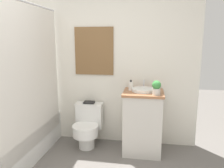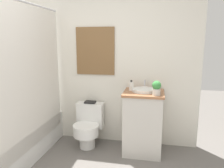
{
  "view_description": "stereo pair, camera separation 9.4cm",
  "coord_description": "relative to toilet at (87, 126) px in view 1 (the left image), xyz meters",
  "views": [
    {
      "loc": [
        0.89,
        -1.28,
        1.53
      ],
      "look_at": [
        0.43,
        1.45,
        0.99
      ],
      "focal_mm": 35.0,
      "sensor_mm": 36.0,
      "label": 1
    },
    {
      "loc": [
        0.98,
        -1.26,
        1.53
      ],
      "look_at": [
        0.43,
        1.45,
        0.99
      ],
      "focal_mm": 35.0,
      "sensor_mm": 36.0,
      "label": 2
    }
  ],
  "objects": [
    {
      "name": "potted_plant",
      "position": [
        0.97,
        -0.18,
        0.65
      ],
      "size": [
        0.11,
        0.11,
        0.18
      ],
      "color": "beige",
      "rests_on": "vanity"
    },
    {
      "name": "book_on_tank",
      "position": [
        0.0,
        0.12,
        0.32
      ],
      "size": [
        0.16,
        0.12,
        0.02
      ],
      "color": "black",
      "rests_on": "toilet"
    },
    {
      "name": "vanity",
      "position": [
        0.8,
        -0.02,
        0.12
      ],
      "size": [
        0.54,
        0.51,
        0.87
      ],
      "color": "beige",
      "rests_on": "ground_plane"
    },
    {
      "name": "toilet",
      "position": [
        0.0,
        0.0,
        0.0
      ],
      "size": [
        0.41,
        0.49,
        0.63
      ],
      "color": "white",
      "rests_on": "ground_plane"
    },
    {
      "name": "sink",
      "position": [
        0.8,
        -0.0,
        0.57
      ],
      "size": [
        0.32,
        0.35,
        0.13
      ],
      "color": "white",
      "rests_on": "vanity"
    },
    {
      "name": "soap_bottle",
      "position": [
        0.63,
        0.03,
        0.61
      ],
      "size": [
        0.06,
        0.06,
        0.15
      ],
      "color": "silver",
      "rests_on": "vanity"
    },
    {
      "name": "shower_area",
      "position": [
        -0.81,
        -0.55,
        -0.04
      ],
      "size": [
        0.62,
        1.59,
        1.98
      ],
      "color": "white",
      "rests_on": "ground_plane"
    },
    {
      "name": "wall_back",
      "position": [
        -0.03,
        0.27,
        0.94
      ],
      "size": [
        3.21,
        0.07,
        2.5
      ],
      "color": "silver",
      "rests_on": "ground_plane"
    }
  ]
}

